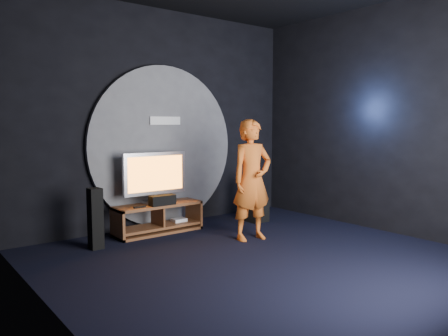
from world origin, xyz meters
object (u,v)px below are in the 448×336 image
(tv, at_px, (155,175))
(tower_speaker_right, at_px, (251,197))
(media_console, at_px, (158,220))
(player, at_px, (252,180))
(tower_speaker_left, at_px, (95,219))
(subwoofer, at_px, (256,211))

(tv, bearing_deg, tower_speaker_right, -9.74)
(media_console, xyz_separation_m, player, (0.88, -1.17, 0.67))
(tower_speaker_left, height_order, tower_speaker_right, same)
(tv, bearing_deg, media_console, -83.89)
(tower_speaker_right, bearing_deg, subwoofer, -78.42)
(tv, xyz_separation_m, tower_speaker_left, (-1.08, -0.32, -0.47))
(tower_speaker_right, height_order, subwoofer, tower_speaker_right)
(media_console, xyz_separation_m, subwoofer, (1.71, -0.35, -0.02))
(tower_speaker_left, relative_size, subwoofer, 2.32)
(media_console, relative_size, tower_speaker_right, 1.67)
(tower_speaker_right, height_order, player, player)
(tv, xyz_separation_m, player, (0.89, -1.24, -0.01))
(media_console, height_order, player, player)
(tower_speaker_right, distance_m, player, 1.33)
(media_console, height_order, subwoofer, media_console)
(tower_speaker_left, bearing_deg, player, -25.04)
(tv, relative_size, subwoofer, 2.96)
(subwoofer, xyz_separation_m, player, (-0.84, -0.82, 0.69))
(tv, relative_size, tower_speaker_left, 1.28)
(subwoofer, bearing_deg, player, -135.38)
(media_console, xyz_separation_m, tv, (-0.01, 0.07, 0.69))
(tower_speaker_left, distance_m, tower_speaker_right, 2.78)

